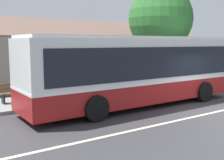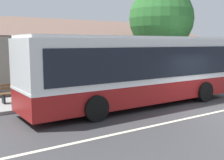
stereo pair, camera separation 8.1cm
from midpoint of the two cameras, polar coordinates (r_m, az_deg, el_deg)
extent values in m
plane|color=#38383A|center=(12.97, 20.69, -5.98)|extent=(300.00, 300.00, 0.00)
cube|color=gray|center=(17.03, 4.01, -2.09)|extent=(60.00, 3.00, 0.15)
cube|color=beige|center=(12.97, 20.70, -5.97)|extent=(60.00, 0.16, 0.01)
cube|color=gray|center=(22.45, -9.46, 4.16)|extent=(20.64, 9.21, 3.25)
cube|color=brown|center=(20.36, -6.85, 10.44)|extent=(21.24, 4.65, 1.57)
cube|color=brown|center=(24.54, -11.87, 9.84)|extent=(21.24, 4.65, 1.57)
cube|color=black|center=(18.34, -3.38, 4.01)|extent=(1.10, 0.06, 1.30)
cube|color=black|center=(22.88, 12.40, 4.56)|extent=(1.10, 0.06, 1.30)
cube|color=#4C3323|center=(20.15, 4.23, 2.21)|extent=(1.00, 0.06, 2.10)
cube|color=maroon|center=(13.19, 4.84, -2.11)|extent=(10.82, 2.57, 0.89)
cube|color=white|center=(13.11, 4.87, 0.01)|extent=(10.84, 2.59, 0.10)
cube|color=silver|center=(13.02, 4.92, 4.24)|extent=(10.82, 2.57, 1.84)
cube|color=silver|center=(13.00, 4.97, 8.56)|extent=(10.60, 2.45, 0.12)
cube|color=black|center=(14.02, 1.62, 4.10)|extent=(9.94, 0.10, 1.34)
cube|color=black|center=(12.08, 8.73, 3.44)|extent=(9.94, 0.10, 1.34)
cube|color=black|center=(16.99, 19.22, 4.29)|extent=(0.06, 2.20, 1.34)
cube|color=black|center=(16.97, 19.35, 7.26)|extent=(0.05, 1.75, 0.24)
cube|color=black|center=(17.17, 19.01, -1.31)|extent=(0.10, 2.50, 0.28)
cube|color=#B21919|center=(13.44, -3.07, -1.92)|extent=(3.02, 0.05, 0.62)
cube|color=black|center=(16.90, 13.23, 2.57)|extent=(0.90, 0.04, 2.47)
cylinder|color=black|center=(16.37, 11.14, -1.10)|extent=(1.00, 0.29, 1.00)
cylinder|color=black|center=(14.76, 18.09, -2.28)|extent=(1.00, 0.29, 1.00)
cylinder|color=black|center=(12.70, -9.27, -3.56)|extent=(1.00, 0.29, 1.00)
cylinder|color=black|center=(10.54, -3.41, -5.78)|extent=(1.00, 0.29, 1.00)
cube|color=brown|center=(14.10, -18.88, -2.35)|extent=(1.70, 0.10, 0.04)
cube|color=brown|center=(13.96, -18.72, -2.44)|extent=(1.70, 0.10, 0.04)
cube|color=brown|center=(13.83, -18.56, -2.53)|extent=(1.70, 0.10, 0.04)
cube|color=brown|center=(13.66, -18.47, -1.37)|extent=(1.70, 0.04, 0.10)
cube|color=brown|center=(13.64, -18.50, -0.79)|extent=(1.70, 0.04, 0.10)
cube|color=black|center=(14.19, -16.04, -3.10)|extent=(0.08, 0.43, 0.45)
cube|color=black|center=(13.84, -21.40, -3.59)|extent=(0.08, 0.43, 0.45)
cylinder|color=#4C3828|center=(19.37, 9.49, 3.44)|extent=(0.36, 0.36, 3.13)
sphere|color=#2D6B2D|center=(19.38, 9.69, 12.20)|extent=(4.29, 4.29, 4.29)
sphere|color=#2D6B2D|center=(18.97, 10.40, 10.34)|extent=(3.06, 3.06, 3.06)
cylinder|color=gray|center=(18.96, 15.61, 2.52)|extent=(0.07, 0.07, 2.40)
cube|color=#1959A5|center=(18.89, 15.76, 5.39)|extent=(0.36, 0.03, 0.48)
camera|label=1|loc=(0.04, -90.19, -0.03)|focal=45.00mm
camera|label=2|loc=(0.04, 89.81, 0.03)|focal=45.00mm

